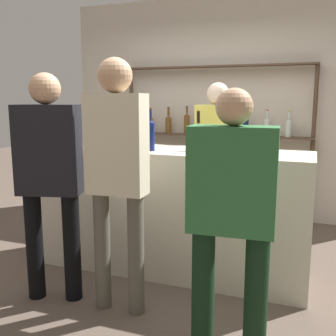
# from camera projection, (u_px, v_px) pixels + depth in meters

# --- Properties ---
(ground_plane) EXTENTS (16.00, 16.00, 0.00)m
(ground_plane) POSITION_uv_depth(u_px,v_px,m) (168.00, 267.00, 3.60)
(ground_plane) COLOR brown
(bar_counter) EXTENTS (2.43, 0.65, 1.09)m
(bar_counter) POSITION_uv_depth(u_px,v_px,m) (168.00, 210.00, 3.51)
(bar_counter) COLOR beige
(bar_counter) RESTS_ON ground_plane
(back_wall) EXTENTS (4.03, 0.12, 2.80)m
(back_wall) POSITION_uv_depth(u_px,v_px,m) (219.00, 109.00, 5.14)
(back_wall) COLOR beige
(back_wall) RESTS_ON ground_plane
(back_shelf) EXTENTS (2.41, 0.18, 1.93)m
(back_shelf) POSITION_uv_depth(u_px,v_px,m) (216.00, 119.00, 4.99)
(back_shelf) COLOR #4C3828
(back_shelf) RESTS_ON ground_plane
(counter_bottle_0) EXTENTS (0.07, 0.07, 0.34)m
(counter_bottle_0) POSITION_uv_depth(u_px,v_px,m) (198.00, 135.00, 3.32)
(counter_bottle_0) COLOR black
(counter_bottle_0) RESTS_ON bar_counter
(counter_bottle_1) EXTENTS (0.09, 0.09, 0.31)m
(counter_bottle_1) POSITION_uv_depth(u_px,v_px,m) (227.00, 136.00, 3.32)
(counter_bottle_1) COLOR #0F1956
(counter_bottle_1) RESTS_ON bar_counter
(counter_bottle_2) EXTENTS (0.08, 0.08, 0.30)m
(counter_bottle_2) POSITION_uv_depth(u_px,v_px,m) (116.00, 136.00, 3.40)
(counter_bottle_2) COLOR silver
(counter_bottle_2) RESTS_ON bar_counter
(counter_bottle_3) EXTENTS (0.08, 0.08, 0.36)m
(counter_bottle_3) POSITION_uv_depth(u_px,v_px,m) (150.00, 134.00, 3.30)
(counter_bottle_3) COLOR #0F1956
(counter_bottle_3) RESTS_ON bar_counter
(wine_glass) EXTENTS (0.07, 0.07, 0.17)m
(wine_glass) POSITION_uv_depth(u_px,v_px,m) (87.00, 130.00, 3.90)
(wine_glass) COLOR silver
(wine_glass) RESTS_ON bar_counter
(ice_bucket) EXTENTS (0.19, 0.19, 0.21)m
(ice_bucket) POSITION_uv_depth(u_px,v_px,m) (249.00, 141.00, 3.07)
(ice_bucket) COLOR black
(ice_bucket) RESTS_ON bar_counter
(customer_left) EXTENTS (0.50, 0.32, 1.71)m
(customer_left) POSITION_uv_depth(u_px,v_px,m) (49.00, 171.00, 2.89)
(customer_left) COLOR black
(customer_left) RESTS_ON ground_plane
(server_behind_counter) EXTENTS (0.43, 0.22, 1.69)m
(server_behind_counter) POSITION_uv_depth(u_px,v_px,m) (217.00, 151.00, 4.00)
(server_behind_counter) COLOR brown
(server_behind_counter) RESTS_ON ground_plane
(customer_center) EXTENTS (0.42, 0.24, 1.80)m
(customer_center) POSITION_uv_depth(u_px,v_px,m) (117.00, 165.00, 2.71)
(customer_center) COLOR #575347
(customer_center) RESTS_ON ground_plane
(customer_right) EXTENTS (0.51, 0.25, 1.59)m
(customer_right) POSITION_uv_depth(u_px,v_px,m) (231.00, 207.00, 2.25)
(customer_right) COLOR black
(customer_right) RESTS_ON ground_plane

